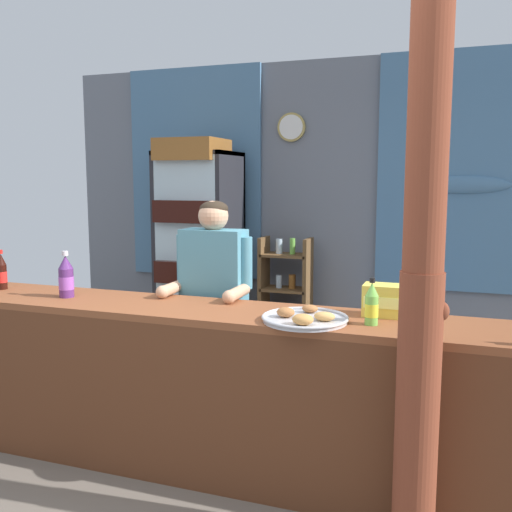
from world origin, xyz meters
TOP-DOWN VIEW (x-y plane):
  - ground_plane at (0.00, 1.22)m, footprint 7.94×7.94m
  - back_wall_curtained at (0.01, 3.10)m, footprint 5.23×0.22m
  - stall_counter at (0.04, 0.39)m, footprint 3.66×0.55m
  - timber_post at (1.18, 0.08)m, footprint 0.21×0.19m
  - drink_fridge at (-1.02, 2.56)m, footprint 0.69×0.71m
  - bottle_shelf_rack at (-0.23, 2.82)m, footprint 0.48×0.28m
  - plastic_lawn_chair at (0.84, 2.20)m, footprint 0.53×0.53m
  - shopkeeper at (-0.14, 0.92)m, footprint 0.51×0.42m
  - soda_bottle_grape_soda at (-0.93, 0.49)m, footprint 0.09×0.09m
  - soda_bottle_cola at (-1.50, 0.56)m, footprint 0.06×0.06m
  - soda_bottle_lime_soda at (0.92, 0.44)m, footprint 0.07×0.07m
  - snack_box_instant_noodle at (0.96, 0.65)m, footprint 0.22×0.15m
  - pastry_tray at (0.60, 0.38)m, footprint 0.44×0.44m

SIDE VIEW (x-z plane):
  - ground_plane at x=0.00m, z-range 0.00..0.00m
  - plastic_lawn_chair at x=0.84m, z-range 0.06..0.92m
  - bottle_shelf_rack at x=-0.23m, z-range 0.03..1.13m
  - stall_counter at x=0.04m, z-range 0.11..1.05m
  - shopkeeper at x=-0.14m, z-range 0.19..1.72m
  - pastry_tray at x=0.60m, z-range 0.92..1.00m
  - snack_box_instant_noodle at x=0.96m, z-range 0.94..1.11m
  - soda_bottle_lime_soda at x=0.92m, z-range 0.92..1.16m
  - soda_bottle_cola at x=-1.50m, z-range 0.92..1.18m
  - soda_bottle_grape_soda at x=-0.93m, z-range 0.92..1.20m
  - drink_fridge at x=-1.02m, z-range 0.10..2.12m
  - timber_post at x=1.18m, z-range -0.05..2.50m
  - back_wall_curtained at x=0.01m, z-range 0.04..2.81m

